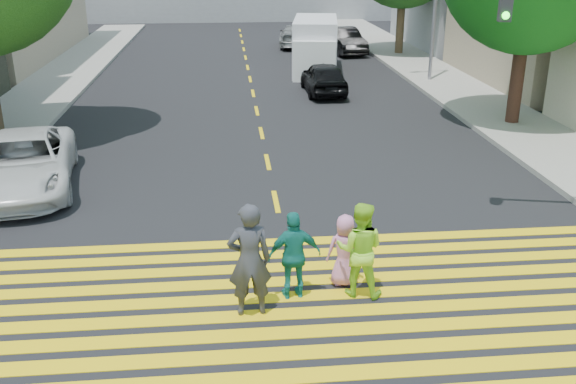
{
  "coord_description": "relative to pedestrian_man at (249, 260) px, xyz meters",
  "views": [
    {
      "loc": [
        -1.08,
        -8.15,
        5.73
      ],
      "look_at": [
        0.0,
        3.0,
        1.4
      ],
      "focal_mm": 40.0,
      "sensor_mm": 36.0,
      "label": 1
    }
  ],
  "objects": [
    {
      "name": "ground",
      "position": [
        0.81,
        -1.1,
        -0.98
      ],
      "size": [
        120.0,
        120.0,
        0.0
      ],
      "primitive_type": "plane",
      "color": "black"
    },
    {
      "name": "sidewalk_left",
      "position": [
        -7.69,
        20.9,
        -0.91
      ],
      "size": [
        3.0,
        40.0,
        0.15
      ],
      "primitive_type": "cube",
      "color": "gray",
      "rests_on": "ground"
    },
    {
      "name": "sidewalk_right",
      "position": [
        9.31,
        13.9,
        -0.91
      ],
      "size": [
        3.0,
        60.0,
        0.15
      ],
      "primitive_type": "cube",
      "color": "gray",
      "rests_on": "ground"
    },
    {
      "name": "crosswalk",
      "position": [
        0.81,
        0.17,
        -0.98
      ],
      "size": [
        13.4,
        5.3,
        0.01
      ],
      "color": "yellow",
      "rests_on": "ground"
    },
    {
      "name": "lane_line",
      "position": [
        0.81,
        21.4,
        -0.98
      ],
      "size": [
        0.12,
        34.4,
        0.01
      ],
      "color": "yellow",
      "rests_on": "ground"
    },
    {
      "name": "pedestrian_man",
      "position": [
        0.0,
        0.0,
        0.0
      ],
      "size": [
        0.76,
        0.54,
        1.96
      ],
      "primitive_type": "imported",
      "rotation": [
        0.0,
        0.0,
        3.24
      ],
      "color": "#34353D",
      "rests_on": "ground"
    },
    {
      "name": "pedestrian_woman",
      "position": [
        1.91,
        0.46,
        -0.12
      ],
      "size": [
        0.99,
        0.87,
        1.71
      ],
      "primitive_type": "imported",
      "rotation": [
        0.0,
        0.0,
        2.84
      ],
      "color": "#A0E82E",
      "rests_on": "ground"
    },
    {
      "name": "pedestrian_child",
      "position": [
        1.72,
        0.83,
        -0.32
      ],
      "size": [
        0.65,
        0.43,
        1.33
      ],
      "primitive_type": "imported",
      "rotation": [
        0.0,
        0.0,
        3.15
      ],
      "color": "pink",
      "rests_on": "ground"
    },
    {
      "name": "pedestrian_extra",
      "position": [
        0.78,
        0.46,
        -0.19
      ],
      "size": [
        0.97,
        0.5,
        1.59
      ],
      "primitive_type": "imported",
      "rotation": [
        0.0,
        0.0,
        3.27
      ],
      "color": "#177970",
      "rests_on": "ground"
    },
    {
      "name": "white_sedan",
      "position": [
        -5.33,
        6.32,
        -0.29
      ],
      "size": [
        3.08,
        5.3,
        1.39
      ],
      "primitive_type": "imported",
      "rotation": [
        0.0,
        0.0,
        0.16
      ],
      "color": "silver",
      "rests_on": "ground"
    },
    {
      "name": "dark_car_near",
      "position": [
        3.7,
        16.58,
        -0.33
      ],
      "size": [
        1.61,
        3.87,
        1.31
      ],
      "primitive_type": "imported",
      "rotation": [
        0.0,
        0.0,
        3.16
      ],
      "color": "black",
      "rests_on": "ground"
    },
    {
      "name": "silver_car",
      "position": [
        3.89,
        29.6,
        -0.34
      ],
      "size": [
        2.28,
        4.61,
        1.29
      ],
      "primitive_type": "imported",
      "rotation": [
        0.0,
        0.0,
        3.03
      ],
      "color": "gray",
      "rests_on": "ground"
    },
    {
      "name": "dark_car_parked",
      "position": [
        6.37,
        26.87,
        -0.27
      ],
      "size": [
        2.13,
        4.47,
        1.41
      ],
      "primitive_type": "imported",
      "rotation": [
        0.0,
        0.0,
        0.15
      ],
      "color": "black",
      "rests_on": "ground"
    },
    {
      "name": "white_van",
      "position": [
        3.98,
        21.31,
        0.2
      ],
      "size": [
        2.72,
        5.5,
        2.49
      ],
      "rotation": [
        0.0,
        0.0,
        -0.15
      ],
      "color": "silver",
      "rests_on": "ground"
    }
  ]
}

